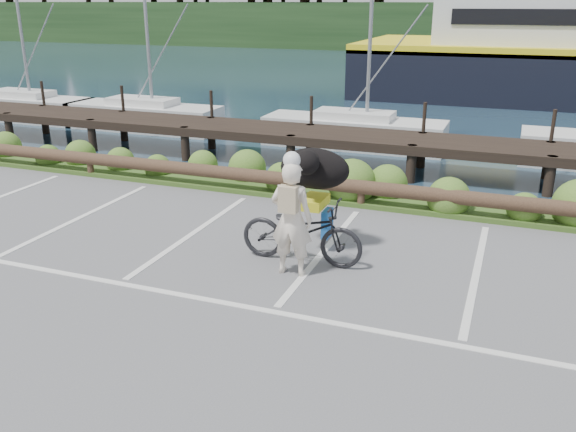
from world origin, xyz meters
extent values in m
plane|color=#565759|center=(0.00, 0.00, 0.00)|extent=(72.00, 72.00, 0.00)
plane|color=#192E3E|center=(0.00, 48.00, -1.20)|extent=(160.00, 160.00, 0.00)
cube|color=#3D5B21|center=(0.00, 5.30, 0.05)|extent=(34.00, 1.60, 0.10)
imported|color=black|center=(-0.22, 1.42, 0.55)|extent=(2.12, 0.76, 1.11)
imported|color=silver|center=(-0.22, 0.93, 0.94)|extent=(0.69, 0.46, 1.87)
ellipsoid|color=black|center=(-0.23, 2.10, 1.46)|extent=(0.62, 1.24, 0.71)
camera|label=1|loc=(2.93, -7.54, 4.18)|focal=38.00mm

